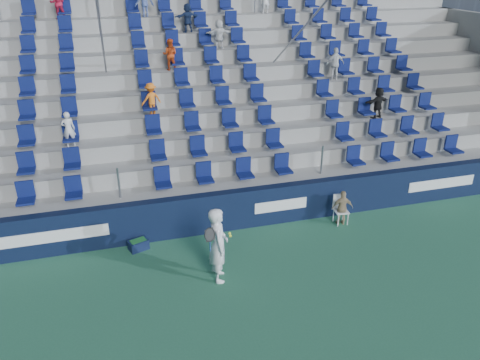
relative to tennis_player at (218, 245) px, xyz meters
name	(u,v)px	position (x,y,z in m)	size (l,w,h in m)	color
ground	(264,295)	(0.86, -0.92, -0.98)	(70.00, 70.00, 0.00)	#30704F
sponsor_wall	(230,210)	(0.87, 2.23, -0.38)	(24.00, 0.32, 1.20)	black
grandstand	(195,109)	(0.86, 7.32, 1.16)	(24.00, 8.17, 6.63)	gray
tennis_player	(218,245)	(0.00, 0.00, 0.00)	(0.69, 0.77, 1.95)	white
line_judge_chair	(340,207)	(4.11, 1.72, -0.47)	(0.42, 0.43, 0.89)	white
line_judge	(342,208)	(4.11, 1.58, -0.43)	(0.64, 0.26, 1.09)	tan
ball_bin	(138,244)	(-1.82, 1.83, -0.82)	(0.59, 0.48, 0.29)	#0F1A3A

